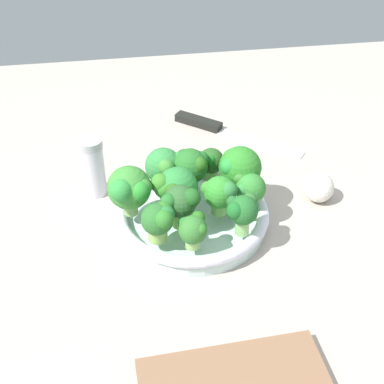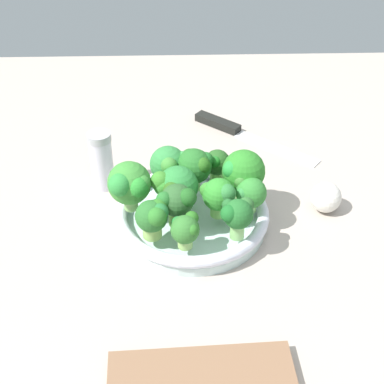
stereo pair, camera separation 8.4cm
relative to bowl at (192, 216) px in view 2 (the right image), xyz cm
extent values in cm
cube|color=#B3A598|center=(2.20, -1.68, -2.97)|extent=(130.00, 130.00, 2.50)
cylinder|color=silver|center=(0.00, 0.00, -0.96)|extent=(22.47, 22.47, 1.52)
torus|color=white|center=(0.00, 0.00, 0.72)|extent=(23.40, 23.40, 1.85)
cylinder|color=#94C55C|center=(-3.53, 6.05, 2.68)|extent=(2.58, 2.58, 2.05)
sphere|color=#33853F|center=(-3.53, 6.05, 5.57)|extent=(5.74, 5.74, 5.74)
sphere|color=green|center=(-1.91, 6.28, 5.94)|extent=(3.29, 3.29, 3.29)
sphere|color=#3E8634|center=(-3.34, 3.81, 6.82)|extent=(2.52, 2.52, 2.52)
sphere|color=#338A3D|center=(-1.18, 5.96, 6.29)|extent=(2.89, 2.89, 2.89)
cylinder|color=#82C66A|center=(8.66, -0.85, 2.56)|extent=(1.83, 1.83, 1.82)
sphere|color=#328232|center=(8.66, -0.85, 4.97)|extent=(4.59, 4.59, 4.59)
sphere|color=#2C802B|center=(9.24, -2.09, 5.31)|extent=(2.24, 2.24, 2.24)
sphere|color=#3C7D31|center=(7.23, 0.45, 6.21)|extent=(2.19, 2.19, 2.19)
sphere|color=#307E39|center=(7.28, -1.91, 5.41)|extent=(1.98, 1.98, 1.98)
cylinder|color=#79B754|center=(3.83, -1.64, 2.73)|extent=(2.36, 2.36, 2.17)
sphere|color=#318C2C|center=(3.83, -1.64, 5.40)|extent=(4.85, 4.85, 4.85)
sphere|color=#307C37|center=(4.83, -2.59, 6.28)|extent=(2.80, 2.80, 2.80)
sphere|color=#34802A|center=(2.04, -1.11, 5.81)|extent=(2.30, 2.30, 2.30)
cylinder|color=#89C25A|center=(-2.08, 0.49, 2.53)|extent=(2.79, 2.79, 1.76)
sphere|color=#2D8138|center=(-2.08, 0.49, 5.40)|extent=(6.13, 6.13, 6.13)
sphere|color=#38832A|center=(-4.61, 0.18, 6.60)|extent=(2.98, 2.98, 2.98)
sphere|color=#368A2D|center=(-4.10, -0.18, 5.99)|extent=(3.08, 3.08, 3.08)
cylinder|color=#88C167|center=(7.85, 2.92, 2.86)|extent=(2.72, 2.72, 2.41)
sphere|color=#2D8227|center=(7.85, 2.92, 6.20)|extent=(6.56, 6.56, 6.56)
sphere|color=#328A34|center=(6.97, 5.18, 6.65)|extent=(2.72, 2.72, 2.72)
sphere|color=#298D36|center=(6.00, 2.07, 7.14)|extent=(2.86, 2.86, 2.86)
cylinder|color=#84C559|center=(4.21, 7.28, 2.60)|extent=(2.28, 2.28, 1.90)
sphere|color=#265721|center=(4.21, 7.28, 4.90)|extent=(4.13, 4.13, 4.13)
sphere|color=#1D6920|center=(3.76, 6.04, 5.87)|extent=(1.81, 1.81, 1.81)
sphere|color=#236A1A|center=(2.63, 6.96, 5.90)|extent=(2.01, 2.01, 2.01)
cylinder|color=#7FC350|center=(-2.22, -3.59, 3.03)|extent=(2.54, 2.54, 2.75)
sphere|color=#2C5B2A|center=(-2.22, -3.59, 5.96)|extent=(4.78, 4.78, 4.78)
sphere|color=#1F5A1F|center=(-0.76, -4.46, 7.10)|extent=(2.67, 2.67, 2.67)
sphere|color=#256928|center=(-4.01, -4.53, 6.83)|extent=(2.32, 2.32, 2.32)
sphere|color=#2C5C1B|center=(-2.91, -2.14, 6.31)|extent=(2.66, 2.66, 2.66)
cylinder|color=#88CF67|center=(0.44, 4.77, 2.93)|extent=(1.99, 1.99, 2.56)
sphere|color=#276A27|center=(0.44, 4.77, 5.99)|extent=(5.47, 5.47, 5.47)
sphere|color=#216727|center=(2.31, 5.28, 6.78)|extent=(2.44, 2.44, 2.44)
sphere|color=#2B651D|center=(1.54, 3.66, 6.87)|extent=(2.69, 2.69, 2.69)
sphere|color=#1E5E1C|center=(-0.17, 6.86, 6.31)|extent=(2.60, 2.60, 2.60)
cylinder|color=#8FCE74|center=(6.15, -6.69, 3.03)|extent=(2.03, 2.03, 2.75)
sphere|color=#226528|center=(6.15, -6.69, 5.78)|extent=(4.26, 4.26, 4.26)
sphere|color=#225E28|center=(4.81, -5.68, 6.61)|extent=(1.76, 1.76, 1.76)
sphere|color=#1B6424|center=(4.88, -7.30, 6.38)|extent=(2.52, 2.52, 2.52)
sphere|color=#2D652C|center=(7.34, -5.44, 6.37)|extent=(2.25, 2.25, 2.25)
cylinder|color=#8DBD5B|center=(-5.79, -6.13, 2.70)|extent=(2.73, 2.73, 2.10)
sphere|color=#29692A|center=(-5.79, -6.13, 5.24)|extent=(4.59, 4.59, 4.59)
sphere|color=#2C7527|center=(-4.97, -7.53, 6.26)|extent=(2.65, 2.65, 2.65)
sphere|color=#257132|center=(-4.58, -6.58, 6.35)|extent=(2.40, 2.40, 2.40)
sphere|color=#2A6C22|center=(-4.72, -5.44, 6.33)|extent=(2.41, 2.41, 2.41)
cylinder|color=#8BBC68|center=(-9.15, 0.22, 2.95)|extent=(2.09, 2.09, 2.59)
sphere|color=#3B8934|center=(-9.15, 0.22, 6.34)|extent=(6.46, 6.46, 6.46)
sphere|color=#2F8D39|center=(-10.26, -1.78, 7.45)|extent=(3.39, 3.39, 3.39)
sphere|color=#298B2D|center=(-7.75, -1.59, 7.04)|extent=(3.06, 3.06, 3.06)
sphere|color=#35812F|center=(-7.26, -1.14, 7.17)|extent=(2.66, 2.66, 2.66)
cylinder|color=#9CCB6B|center=(-1.20, -8.45, 2.51)|extent=(2.10, 2.10, 1.72)
sphere|color=#33732D|center=(-1.20, -8.45, 4.68)|extent=(4.02, 4.02, 4.02)
sphere|color=#23742D|center=(-2.08, -7.53, 5.03)|extent=(2.03, 2.03, 2.03)
sphere|color=#2B6F23|center=(-0.22, -9.37, 5.38)|extent=(1.67, 1.67, 1.67)
sphere|color=#276A1E|center=(-0.26, -7.10, 5.58)|extent=(1.96, 1.96, 1.96)
cube|color=silver|center=(16.16, 21.11, -1.52)|extent=(14.78, 12.80, 0.40)
cube|color=black|center=(5.89, 29.56, -0.97)|extent=(8.81, 7.80, 1.50)
sphere|color=silver|center=(21.13, 3.16, 0.72)|extent=(4.89, 4.89, 4.89)
cylinder|color=silver|center=(-14.44, 10.55, 2.76)|extent=(3.68, 3.68, 8.97)
cylinder|color=#B0B1B5|center=(-14.44, 10.55, 7.89)|extent=(3.87, 3.87, 1.29)
camera|label=1|loc=(-10.38, -66.51, 55.82)|focal=53.63mm
camera|label=2|loc=(-1.97, -67.29, 55.82)|focal=53.63mm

